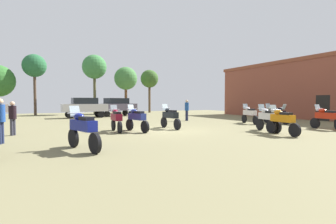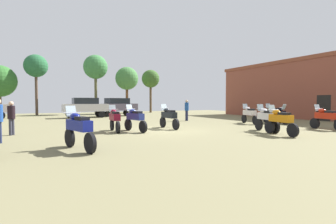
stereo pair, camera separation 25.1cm
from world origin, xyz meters
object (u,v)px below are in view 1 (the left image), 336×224
(brick_building, at_px, (320,89))
(motorcycle_7, at_px, (327,117))
(motorcycle_8, at_px, (268,118))
(car_2, at_px, (85,106))
(motorcycle_1, at_px, (116,119))
(person_3, at_px, (0,117))
(motorcycle_6, at_px, (277,114))
(tree_7, at_px, (94,67))
(person_2, at_px, (13,116))
(motorcycle_9, at_px, (170,117))
(car_1, at_px, (116,106))
(tree_2, at_px, (126,79))
(motorcycle_13, at_px, (83,128))
(person_1, at_px, (187,108))
(motorcycle_5, at_px, (137,118))
(tree_4, at_px, (34,66))
(tree_1, at_px, (149,79))
(motorcycle_3, at_px, (282,120))
(motorcycle_12, at_px, (273,113))
(motorcycle_10, at_px, (250,114))

(brick_building, bearing_deg, motorcycle_7, -145.94)
(motorcycle_8, height_order, car_2, car_2)
(motorcycle_8, bearing_deg, brick_building, 36.74)
(motorcycle_1, height_order, person_3, person_3)
(brick_building, xyz_separation_m, motorcycle_8, (-13.23, -5.42, -2.12))
(motorcycle_7, xyz_separation_m, car_2, (-10.88, 17.58, 0.44))
(motorcycle_6, bearing_deg, tree_7, -72.62)
(person_2, relative_size, person_3, 0.94)
(motorcycle_8, relative_size, motorcycle_9, 0.95)
(car_1, height_order, tree_2, tree_2)
(motorcycle_13, height_order, person_1, person_1)
(motorcycle_9, bearing_deg, motorcycle_5, -169.86)
(tree_4, bearing_deg, motorcycle_5, -76.28)
(motorcycle_13, bearing_deg, motorcycle_7, -16.27)
(motorcycle_5, bearing_deg, tree_4, 91.01)
(motorcycle_8, xyz_separation_m, car_2, (-7.01, 16.67, 0.43))
(person_1, distance_m, tree_1, 16.65)
(motorcycle_7, distance_m, tree_7, 26.59)
(motorcycle_3, relative_size, motorcycle_6, 1.02)
(motorcycle_5, xyz_separation_m, motorcycle_7, (10.30, -4.17, -0.00))
(motorcycle_12, distance_m, car_2, 17.53)
(motorcycle_12, xyz_separation_m, person_3, (-17.79, -2.27, 0.31))
(person_1, height_order, person_2, person_1)
(motorcycle_7, height_order, motorcycle_13, motorcycle_13)
(motorcycle_3, relative_size, tree_1, 0.35)
(tree_7, bearing_deg, motorcycle_1, -98.11)
(motorcycle_10, bearing_deg, motorcycle_7, -62.46)
(motorcycle_5, height_order, motorcycle_13, motorcycle_13)
(motorcycle_7, distance_m, car_1, 20.10)
(tree_1, bearing_deg, tree_7, -175.17)
(motorcycle_3, height_order, car_1, car_1)
(person_3, bearing_deg, motorcycle_5, 126.39)
(motorcycle_5, relative_size, motorcycle_10, 0.98)
(car_1, bearing_deg, person_1, -170.40)
(car_2, bearing_deg, motorcycle_7, -150.19)
(car_1, xyz_separation_m, tree_4, (-8.02, 6.00, 4.55))
(motorcycle_5, distance_m, motorcycle_8, 7.21)
(motorcycle_9, height_order, car_2, car_2)
(motorcycle_9, xyz_separation_m, tree_1, (7.45, 20.62, 4.11))
(motorcycle_7, distance_m, person_2, 17.11)
(motorcycle_1, distance_m, tree_7, 20.96)
(person_3, height_order, tree_1, tree_1)
(motorcycle_8, height_order, tree_4, tree_4)
(motorcycle_13, xyz_separation_m, person_3, (-2.65, 2.79, 0.30))
(tree_7, bearing_deg, person_3, -110.01)
(tree_2, bearing_deg, motorcycle_8, -88.63)
(motorcycle_9, xyz_separation_m, car_2, (-2.93, 12.88, 0.44))
(brick_building, xyz_separation_m, motorcycle_7, (-9.36, -6.33, -2.13))
(motorcycle_3, relative_size, motorcycle_7, 0.98)
(motorcycle_10, xyz_separation_m, tree_2, (-3.32, 19.21, 3.95))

